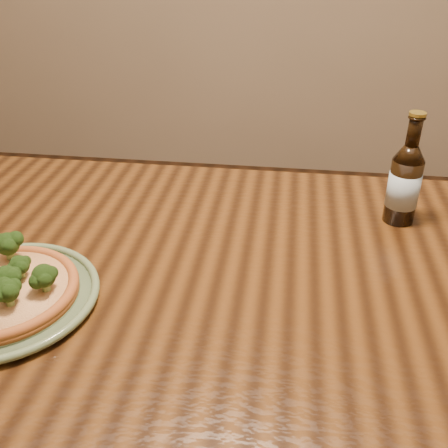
# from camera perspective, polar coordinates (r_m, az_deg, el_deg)

# --- Properties ---
(table) EXTENTS (1.60, 0.90, 0.75)m
(table) POSITION_cam_1_polar(r_m,az_deg,el_deg) (0.99, -1.75, -9.75)
(table) COLOR #43260E
(table) RESTS_ON ground
(plate) EXTENTS (0.31, 0.31, 0.02)m
(plate) POSITION_cam_1_polar(r_m,az_deg,el_deg) (0.93, -23.00, -7.39)
(plate) COLOR #5B6F4C
(plate) RESTS_ON table
(beer_bottle) EXTENTS (0.06, 0.06, 0.23)m
(beer_bottle) POSITION_cam_1_polar(r_m,az_deg,el_deg) (1.11, 19.05, 4.25)
(beer_bottle) COLOR black
(beer_bottle) RESTS_ON table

